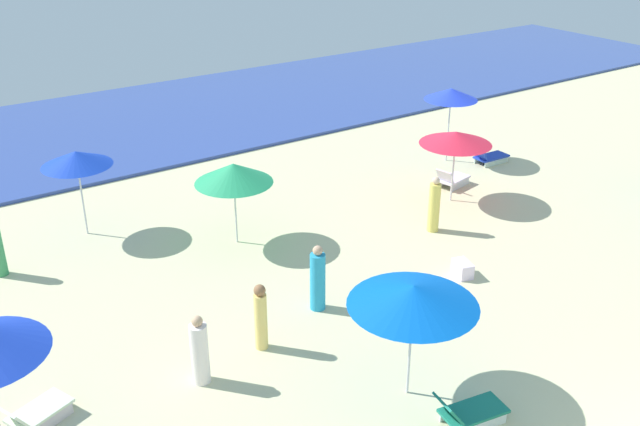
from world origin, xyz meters
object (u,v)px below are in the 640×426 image
lounge_chair_0_0 (35,413)px  lounge_chair_3_0 (468,412)px  umbrella_5 (451,94)px  lounge_chair_5_0 (489,157)px  umbrella_6 (76,159)px  umbrella_7 (234,173)px  umbrella_3 (413,295)px  beachgoer_0 (318,280)px  beachgoer_2 (200,352)px  beachgoer_1 (261,317)px  beachgoer_4 (434,206)px  cooler_box_0 (462,269)px  umbrella_2 (456,138)px  lounge_chair_2_0 (452,179)px

lounge_chair_0_0 → lounge_chair_3_0: size_ratio=0.93×
umbrella_5 → lounge_chair_5_0: bearing=-45.4°
umbrella_6 → umbrella_7: bearing=-41.2°
lounge_chair_0_0 → lounge_chair_3_0: lounge_chair_3_0 is taller
umbrella_3 → beachgoer_0: bearing=85.8°
umbrella_5 → umbrella_7: 9.44m
beachgoer_2 → beachgoer_1: bearing=-120.3°
lounge_chair_0_0 → umbrella_3: (6.34, -3.18, 1.97)m
beachgoer_0 → beachgoer_2: size_ratio=1.07×
umbrella_5 → beachgoer_1: (-11.26, -6.15, -1.69)m
beachgoer_4 → cooler_box_0: beachgoer_4 is taller
lounge_chair_0_0 → cooler_box_0: size_ratio=2.31×
umbrella_3 → umbrella_5: 13.24m
lounge_chair_0_0 → umbrella_6: 8.35m
umbrella_3 → beachgoer_0: (0.26, 3.56, -1.48)m
umbrella_6 → umbrella_7: 4.41m
lounge_chair_0_0 → lounge_chair_3_0: bearing=-146.4°
umbrella_5 → beachgoer_4: size_ratio=1.60×
umbrella_2 → umbrella_3: 9.68m
lounge_chair_2_0 → beachgoer_0: beachgoer_0 is taller
lounge_chair_5_0 → cooler_box_0: lounge_chair_5_0 is taller
umbrella_3 → umbrella_7: umbrella_3 is taller
lounge_chair_3_0 → umbrella_7: umbrella_7 is taller
umbrella_3 → beachgoer_4: 7.54m
beachgoer_0 → beachgoer_4: 5.31m
beachgoer_0 → umbrella_2: bearing=121.0°
lounge_chair_5_0 → beachgoer_0: (-10.44, -4.44, 0.54)m
umbrella_3 → cooler_box_0: size_ratio=4.20×
lounge_chair_3_0 → umbrella_5: umbrella_5 is taller
lounge_chair_3_0 → cooler_box_0: size_ratio=2.48×
umbrella_3 → beachgoer_2: (-3.22, 2.62, -1.53)m
cooler_box_0 → umbrella_2: bearing=-23.9°
umbrella_5 → umbrella_6: size_ratio=1.06×
beachgoer_2 → lounge_chair_0_0: bearing=38.2°
lounge_chair_0_0 → umbrella_5: umbrella_5 is taller
lounge_chair_5_0 → cooler_box_0: 8.37m
umbrella_2 → umbrella_6: size_ratio=0.91×
umbrella_7 → beachgoer_1: (-1.94, -4.72, -1.31)m
lounge_chair_0_0 → umbrella_2: (13.62, 3.21, 1.81)m
umbrella_5 → cooler_box_0: 8.66m
beachgoer_0 → beachgoer_1: beachgoer_0 is taller
lounge_chair_3_0 → lounge_chair_2_0: bearing=-32.9°
umbrella_3 → umbrella_6: 10.98m
beachgoer_1 → umbrella_3: bearing=34.1°
umbrella_6 → beachgoer_2: umbrella_6 is taller
lounge_chair_5_0 → beachgoer_1: bearing=113.9°
lounge_chair_5_0 → umbrella_7: 10.56m
lounge_chair_5_0 → umbrella_6: (-13.70, 2.56, 2.06)m
beachgoer_4 → lounge_chair_2_0: bearing=-171.9°
umbrella_7 → beachgoer_0: 4.31m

